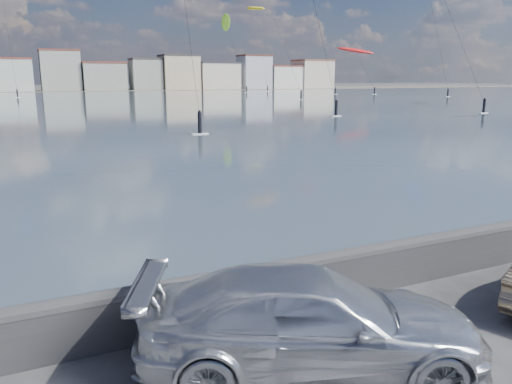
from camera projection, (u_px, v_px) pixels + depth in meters
bay_water at (40, 104)px, 88.08m from camera, size 500.00×177.00×0.00m
far_shore_strip at (27, 90)px, 183.72m from camera, size 500.00×60.00×0.00m
seawall at (238, 292)px, 9.67m from camera, size 400.00×0.36×1.08m
far_buildings at (30, 73)px, 170.58m from camera, size 240.79×13.26×14.60m
car_silver at (312, 322)px, 7.99m from camera, size 6.03×4.36×1.62m
kitesurfer_14 at (226, 23)px, 158.53m from camera, size 7.14×13.61×24.34m
kitesurfer_17 at (255, 9)px, 168.14m from camera, size 4.53×12.69×28.77m
kitesurfer_20 at (356, 51)px, 144.08m from camera, size 11.02×12.26×13.75m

